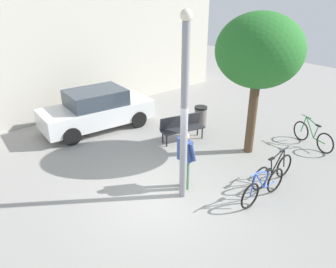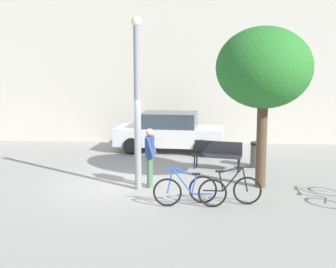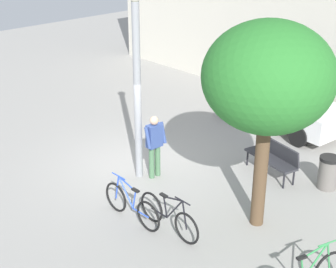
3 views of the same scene
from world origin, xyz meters
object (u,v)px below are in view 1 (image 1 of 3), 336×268
at_px(person_by_lamppost, 185,157).
at_px(bicycle_green, 312,136).
at_px(trash_bin, 201,117).
at_px(lamppost, 185,107).
at_px(parked_car_white, 97,110).
at_px(park_bench, 182,126).
at_px(bicycle_blue, 263,187).
at_px(plaza_tree, 259,51).
at_px(bicycle_black, 273,171).

xyz_separation_m(person_by_lamppost, bicycle_green, (5.11, -0.98, -0.58)).
height_order(bicycle_green, trash_bin, bicycle_green).
xyz_separation_m(lamppost, parked_car_white, (0.53, 5.45, -1.74)).
relative_size(lamppost, bicycle_green, 2.70).
xyz_separation_m(park_bench, parked_car_white, (-1.78, 2.88, 0.23)).
bearing_deg(bicycle_blue, parked_car_white, 97.67).
bearing_deg(trash_bin, lamppost, -140.96).
xyz_separation_m(bicycle_blue, parked_car_white, (-0.93, 6.92, 0.39)).
relative_size(person_by_lamppost, plaza_tree, 0.37).
xyz_separation_m(lamppost, park_bench, (2.30, 2.57, -1.97)).
xyz_separation_m(park_bench, trash_bin, (1.36, 0.40, -0.12)).
distance_m(bicycle_black, bicycle_blue, 0.94).
distance_m(lamppost, bicycle_black, 3.38).
bearing_deg(parked_car_white, plaza_tree, -59.79).
xyz_separation_m(park_bench, bicycle_green, (3.11, -3.28, -0.16)).
distance_m(bicycle_blue, trash_bin, 4.96).
height_order(person_by_lamppost, trash_bin, person_by_lamppost).
bearing_deg(person_by_lamppost, trash_bin, 38.84).
bearing_deg(parked_car_white, bicycle_black, -74.63).
height_order(park_bench, bicycle_blue, bicycle_blue).
relative_size(bicycle_blue, trash_bin, 2.15).
distance_m(park_bench, plaza_tree, 3.67).
bearing_deg(bicycle_black, parked_car_white, 105.37).
height_order(park_bench, bicycle_black, bicycle_black).
bearing_deg(plaza_tree, person_by_lamppost, -176.36).
height_order(bicycle_blue, parked_car_white, parked_car_white).
xyz_separation_m(lamppost, bicycle_black, (2.35, -1.18, -2.13)).
xyz_separation_m(plaza_tree, parked_car_white, (-2.90, 4.99, -2.56)).
bearing_deg(lamppost, person_by_lamppost, 41.09).
distance_m(lamppost, park_bench, 3.97).
xyz_separation_m(parked_car_white, trash_bin, (3.14, -2.48, -0.35)).
bearing_deg(bicycle_green, parked_car_white, 128.39).
relative_size(lamppost, bicycle_black, 2.60).
bearing_deg(lamppost, park_bench, 48.14).
bearing_deg(park_bench, person_by_lamppost, -130.93).
bearing_deg(bicycle_blue, bicycle_green, 10.87).
bearing_deg(parked_car_white, park_bench, -58.37).
bearing_deg(trash_bin, plaza_tree, -95.30).
height_order(plaza_tree, trash_bin, plaza_tree).
distance_m(plaza_tree, trash_bin, 3.85).
height_order(plaza_tree, bicycle_blue, plaza_tree).
distance_m(bicycle_black, trash_bin, 4.35).
xyz_separation_m(bicycle_green, trash_bin, (-1.75, 3.68, 0.04)).
distance_m(bicycle_green, parked_car_white, 7.87).
relative_size(plaza_tree, trash_bin, 5.33).
relative_size(lamppost, person_by_lamppost, 2.82).
height_order(bicycle_blue, trash_bin, bicycle_blue).
bearing_deg(bicycle_green, park_bench, 133.44).
bearing_deg(person_by_lamppost, bicycle_blue, -56.35).
xyz_separation_m(plaza_tree, bicycle_green, (1.98, -1.18, -2.95)).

